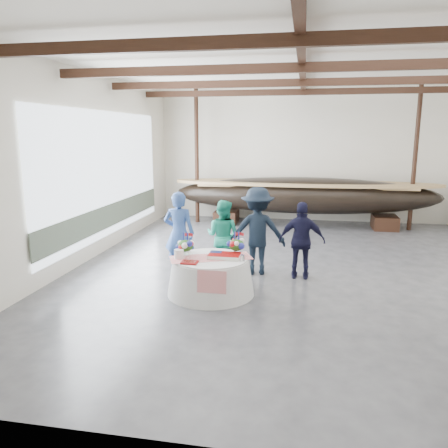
# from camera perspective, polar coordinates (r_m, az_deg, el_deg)

# --- Properties ---
(floor) EXTENTS (10.00, 12.00, 0.01)m
(floor) POSITION_cam_1_polar(r_m,az_deg,el_deg) (10.16, 9.31, -5.85)
(floor) COLOR #3D3D42
(floor) RESTS_ON ground
(wall_back) EXTENTS (10.00, 0.02, 4.50)m
(wall_back) POSITION_cam_1_polar(r_m,az_deg,el_deg) (15.71, 10.08, 8.68)
(wall_back) COLOR silver
(wall_back) RESTS_ON ground
(wall_front) EXTENTS (10.00, 0.02, 4.50)m
(wall_front) POSITION_cam_1_polar(r_m,az_deg,el_deg) (3.77, 8.39, -0.55)
(wall_front) COLOR silver
(wall_front) RESTS_ON ground
(wall_left) EXTENTS (0.02, 12.00, 4.50)m
(wall_left) POSITION_cam_1_polar(r_m,az_deg,el_deg) (10.98, -17.53, 7.07)
(wall_left) COLOR silver
(wall_left) RESTS_ON ground
(ceiling) EXTENTS (10.00, 12.00, 0.01)m
(ceiling) POSITION_cam_1_polar(r_m,az_deg,el_deg) (9.80, 10.23, 20.12)
(ceiling) COLOR white
(ceiling) RESTS_ON wall_back
(pavilion_structure) EXTENTS (9.80, 11.76, 4.50)m
(pavilion_structure) POSITION_cam_1_polar(r_m,az_deg,el_deg) (10.56, 10.16, 16.78)
(pavilion_structure) COLOR black
(pavilion_structure) RESTS_ON ground
(open_bay) EXTENTS (0.03, 7.00, 3.20)m
(open_bay) POSITION_cam_1_polar(r_m,az_deg,el_deg) (11.89, -14.95, 5.48)
(open_bay) COLOR silver
(open_bay) RESTS_ON ground
(longboat_display) EXTENTS (8.70, 1.74, 1.63)m
(longboat_display) POSITION_cam_1_polar(r_m,az_deg,el_deg) (14.71, 10.40, 3.73)
(longboat_display) COLOR black
(longboat_display) RESTS_ON ground
(banquet_table) EXTENTS (1.67, 1.67, 0.72)m
(banquet_table) POSITION_cam_1_polar(r_m,az_deg,el_deg) (8.45, -1.73, -6.77)
(banquet_table) COLOR silver
(banquet_table) RESTS_ON ground
(tabletop_items) EXTENTS (1.64, 1.10, 0.40)m
(tabletop_items) POSITION_cam_1_polar(r_m,az_deg,el_deg) (8.42, -1.86, -3.23)
(tabletop_items) COLOR red
(tabletop_items) RESTS_ON banquet_table
(guest_woman_blue) EXTENTS (0.68, 0.46, 1.83)m
(guest_woman_blue) POSITION_cam_1_polar(r_m,az_deg,el_deg) (9.52, -5.88, -1.23)
(guest_woman_blue) COLOR navy
(guest_woman_blue) RESTS_ON ground
(guest_woman_teal) EXTENTS (0.92, 0.80, 1.62)m
(guest_woman_teal) POSITION_cam_1_polar(r_m,az_deg,el_deg) (9.70, -0.15, -1.57)
(guest_woman_teal) COLOR #1E9E7F
(guest_woman_teal) RESTS_ON ground
(guest_man_left) EXTENTS (1.32, 0.87, 1.92)m
(guest_man_left) POSITION_cam_1_polar(r_m,az_deg,el_deg) (9.54, 4.37, -0.92)
(guest_man_left) COLOR black
(guest_man_left) RESTS_ON ground
(guest_man_right) EXTENTS (0.97, 0.42, 1.65)m
(guest_man_right) POSITION_cam_1_polar(r_m,az_deg,el_deg) (9.36, 10.14, -2.15)
(guest_man_right) COLOR black
(guest_man_right) RESTS_ON ground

